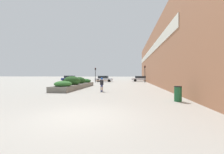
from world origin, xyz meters
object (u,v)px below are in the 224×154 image
car_center_right (179,79)px  traffic_light_right (145,71)px  car_leftmost (104,79)px  traffic_light_left (95,72)px  trash_bin (178,94)px  skateboarder (102,83)px  car_rightmost (141,79)px  car_center_left (70,78)px  skateboard (102,91)px

car_center_right → traffic_light_right: (-8.55, -4.70, 1.70)m
car_leftmost → traffic_light_left: traffic_light_left is taller
trash_bin → traffic_light_right: (0.21, 23.00, 2.00)m
skateboarder → trash_bin: 7.60m
traffic_light_left → car_rightmost: bearing=29.7°
car_center_left → skateboarder: bearing=29.7°
traffic_light_right → car_center_left: bearing=169.7°
car_center_left → car_center_right: 26.76m
trash_bin → car_rightmost: 28.89m
car_center_left → car_rightmost: size_ratio=0.84×
skateboard → car_leftmost: car_leftmost is taller
skateboarder → car_leftmost: bearing=94.1°
car_rightmost → traffic_light_right: traffic_light_right is taller
skateboarder → traffic_light_left: 18.70m
car_rightmost → trash_bin: bearing=0.4°
car_center_right → skateboarder: bearing=147.4°
skateboard → car_leftmost: (-3.53, 21.25, 0.69)m
car_leftmost → car_center_left: car_center_left is taller
car_center_right → traffic_light_right: size_ratio=1.27×
traffic_light_right → traffic_light_left: bearing=-179.6°
skateboarder → traffic_light_right: size_ratio=0.35×
car_rightmost → traffic_light_left: traffic_light_left is taller
car_center_left → traffic_light_right: bearing=79.7°
skateboard → traffic_light_left: 18.77m
car_center_right → car_rightmost: size_ratio=0.97×
skateboarder → car_rightmost: size_ratio=0.27×
car_center_right → traffic_light_left: 20.03m
car_leftmost → traffic_light_right: size_ratio=1.17×
car_leftmost → traffic_light_left: (-1.33, -3.24, 1.47)m
trash_bin → car_leftmost: car_leftmost is taller
skateboard → trash_bin: 7.60m
trash_bin → car_center_right: size_ratio=0.21×
trash_bin → traffic_light_left: (-10.63, 22.93, 1.75)m
car_center_right → car_rightmost: car_center_right is taller
skateboard → car_rightmost: (5.57, 23.96, 0.67)m
car_rightmost → skateboarder: bearing=-13.1°
trash_bin → skateboarder: bearing=139.5°
traffic_light_left → traffic_light_right: size_ratio=0.89×
car_leftmost → car_center_right: 18.13m
car_center_left → traffic_light_right: 18.55m
skateboarder → trash_bin: (5.78, -4.93, -0.39)m
traffic_light_right → skateboard: bearing=-108.3°
skateboard → car_center_right: car_center_right is taller
trash_bin → traffic_light_right: size_ratio=0.26×
car_rightmost → car_center_right: bearing=82.4°
skateboarder → car_leftmost: (-3.53, 21.25, -0.12)m
car_leftmost → trash_bin: bearing=19.6°
skateboarder → car_leftmost: car_leftmost is taller
trash_bin → car_leftmost: bearing=109.6°
car_rightmost → skateboard: bearing=-13.1°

